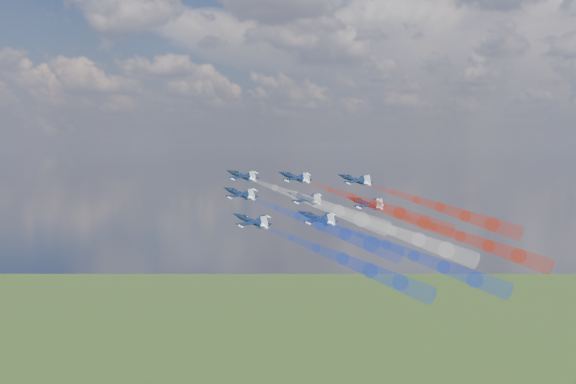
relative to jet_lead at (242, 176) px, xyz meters
The scene contains 16 objects.
jet_lead is the anchor object (origin of this frame).
trail_lead 25.57m from the jet_lead, 10.65° to the right, with size 3.79×41.08×3.79m, color white, non-canonical shape.
jet_inner_left 15.06m from the jet_lead, 58.81° to the right, with size 9.11×11.38×3.04m, color black, non-canonical shape.
trail_inner_left 37.53m from the jet_lead, 28.07° to the right, with size 3.79×41.08×3.79m, color blue, non-canonical shape.
jet_inner_right 14.13m from the jet_lead, 21.26° to the left, with size 9.11×11.38×3.04m, color black, non-canonical shape.
trail_inner_right 38.13m from the jet_lead, ahead, with size 3.79×41.08×3.79m, color red, non-canonical shape.
jet_outer_left 31.21m from the jet_lead, 52.74° to the right, with size 9.11×11.38×3.04m, color black, non-canonical shape.
trail_outer_left 53.27m from the jet_lead, 33.73° to the right, with size 3.79×41.08×3.79m, color blue, non-canonical shape.
jet_center_third 21.95m from the jet_lead, 10.72° to the right, with size 9.11×11.38×3.04m, color black, non-canonical shape.
trail_center_third 47.52m from the jet_lead, 10.68° to the right, with size 3.79×41.08×3.79m, color white, non-canonical shape.
jet_outer_right 30.02m from the jet_lead, 29.74° to the left, with size 9.11×11.38×3.04m, color black, non-canonical shape.
trail_outer_right 52.01m from the jet_lead, 11.51° to the left, with size 3.79×41.08×3.79m, color red, non-canonical shape.
jet_rear_left 34.45m from the jet_lead, 26.25° to the right, with size 9.11×11.38×3.04m, color black, non-canonical shape.
trail_rear_left 59.51m from the jet_lead, 19.59° to the right, with size 3.79×41.08×3.79m, color blue, non-canonical shape.
jet_rear_right 35.20m from the jet_lead, ahead, with size 9.11×11.38×3.04m, color black, non-canonical shape.
trail_rear_right 60.28m from the jet_lead, ahead, with size 3.79×41.08×3.79m, color red, non-canonical shape.
Camera 1 is at (92.34, -160.46, 182.83)m, focal length 43.45 mm.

